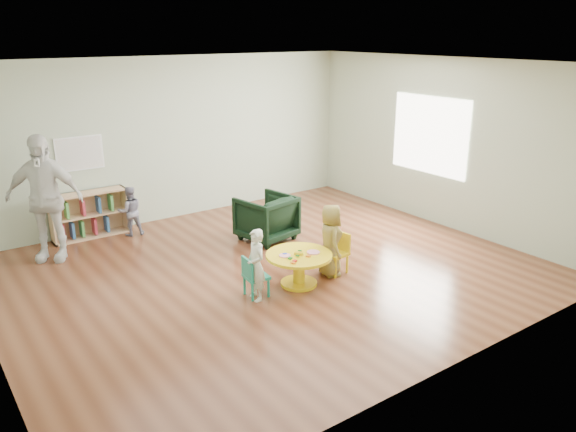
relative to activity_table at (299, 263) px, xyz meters
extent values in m
plane|color=#592E1C|center=(-0.06, 0.59, -0.30)|extent=(7.00, 7.00, 0.00)
cube|color=white|center=(-0.06, 0.59, 2.45)|extent=(7.00, 6.00, 0.10)
cube|color=#A2B298|center=(-0.06, 3.59, 1.10)|extent=(7.00, 0.10, 2.80)
cube|color=#A2B298|center=(-0.06, -2.41, 1.10)|extent=(7.00, 0.10, 2.80)
cube|color=#A2B298|center=(3.44, 0.59, 1.10)|extent=(0.10, 6.00, 2.80)
cube|color=white|center=(3.42, 0.89, 1.20)|extent=(0.02, 1.60, 1.30)
cylinder|color=yellow|center=(0.00, 0.00, -0.10)|extent=(0.15, 0.15, 0.40)
cylinder|color=yellow|center=(0.00, 0.00, -0.28)|extent=(0.48, 0.48, 0.04)
cylinder|color=yellow|center=(0.00, 0.00, 0.11)|extent=(0.87, 0.87, 0.04)
cylinder|color=pink|center=(-0.19, 0.05, 0.14)|extent=(0.15, 0.15, 0.02)
cylinder|color=pink|center=(0.17, -0.08, 0.14)|extent=(0.17, 0.17, 0.02)
cylinder|color=yellow|center=(-0.02, -0.02, 0.16)|extent=(0.12, 0.11, 0.04)
cylinder|color=#126A1C|center=(-0.08, -0.08, 0.16)|extent=(0.05, 0.05, 0.02)
cylinder|color=#126A1C|center=(0.04, 0.04, 0.16)|extent=(0.05, 0.05, 0.02)
cube|color=red|center=(-0.19, -0.17, 0.14)|extent=(0.06, 0.06, 0.02)
cube|color=orange|center=(0.04, -0.14, 0.14)|extent=(0.06, 0.06, 0.02)
cube|color=#1935C0|center=(-0.16, 0.08, 0.14)|extent=(0.06, 0.06, 0.02)
cube|color=#126A1C|center=(-0.19, -0.07, 0.14)|extent=(0.07, 0.06, 0.02)
cube|color=red|center=(0.03, 0.03, 0.14)|extent=(0.07, 0.07, 0.02)
cube|color=orange|center=(-0.25, -0.21, 0.14)|extent=(0.05, 0.06, 0.02)
cube|color=#1B9478|center=(-0.63, 0.05, -0.04)|extent=(0.31, 0.31, 0.04)
cube|color=#1B9478|center=(-0.75, 0.06, 0.10)|extent=(0.05, 0.28, 0.24)
cylinder|color=#1B9478|center=(-0.73, 0.17, -0.18)|extent=(0.03, 0.03, 0.24)
cylinder|color=#1B9478|center=(-0.75, -0.05, -0.18)|extent=(0.03, 0.03, 0.24)
cylinder|color=#1B9478|center=(-0.51, 0.15, -0.18)|extent=(0.03, 0.03, 0.24)
cylinder|color=#1B9478|center=(-0.53, -0.07, -0.18)|extent=(0.03, 0.03, 0.24)
cube|color=yellow|center=(0.63, 0.02, -0.02)|extent=(0.34, 0.34, 0.04)
cube|color=yellow|center=(0.76, 0.04, 0.14)|extent=(0.07, 0.31, 0.26)
cylinder|color=yellow|center=(0.77, -0.09, -0.17)|extent=(0.04, 0.04, 0.26)
cylinder|color=yellow|center=(0.73, 0.16, -0.17)|extent=(0.04, 0.04, 0.26)
cylinder|color=yellow|center=(0.53, -0.12, -0.17)|extent=(0.04, 0.04, 0.26)
cylinder|color=yellow|center=(0.49, 0.12, -0.17)|extent=(0.04, 0.04, 0.26)
cube|color=tan|center=(-2.24, 3.42, 0.07)|extent=(0.03, 0.30, 0.75)
cube|color=tan|center=(-1.07, 3.42, 0.07)|extent=(0.03, 0.30, 0.75)
cube|color=tan|center=(-1.66, 3.42, -0.29)|extent=(1.20, 0.30, 0.03)
cube|color=tan|center=(-1.66, 3.42, 0.43)|extent=(1.20, 0.30, 0.03)
cube|color=tan|center=(-1.66, 3.42, 0.07)|extent=(1.14, 0.28, 0.03)
cube|color=tan|center=(-1.66, 3.56, 0.07)|extent=(1.20, 0.02, 0.75)
cube|color=#C13349|center=(-2.11, 3.40, -0.12)|extent=(0.04, 0.18, 0.26)
cube|color=#2E64A2|center=(-1.96, 3.40, -0.12)|extent=(0.04, 0.18, 0.26)
cube|color=#52A74D|center=(-1.81, 3.40, -0.12)|extent=(0.04, 0.18, 0.26)
cube|color=#C13349|center=(-1.61, 3.40, -0.12)|extent=(0.04, 0.18, 0.26)
cube|color=#2E64A2|center=(-1.41, 3.40, -0.12)|extent=(0.04, 0.18, 0.26)
cube|color=#52A74D|center=(-2.01, 3.40, 0.22)|extent=(0.04, 0.18, 0.26)
cube|color=#C13349|center=(-1.76, 3.40, 0.22)|extent=(0.04, 0.18, 0.26)
cube|color=#2E64A2|center=(-1.51, 3.40, 0.22)|extent=(0.04, 0.18, 0.26)
cube|color=#52A74D|center=(-1.31, 3.40, 0.22)|extent=(0.04, 0.18, 0.26)
cube|color=white|center=(-1.66, 3.58, 1.05)|extent=(0.74, 0.01, 0.54)
cube|color=#FF5835|center=(-1.66, 3.57, 1.05)|extent=(0.70, 0.00, 0.50)
imported|color=black|center=(0.59, 1.66, 0.06)|extent=(0.91, 0.93, 0.73)
imported|color=white|center=(-0.68, -0.02, 0.16)|extent=(0.26, 0.36, 0.91)
imported|color=gold|center=(0.54, 0.02, 0.20)|extent=(0.49, 0.58, 1.00)
imported|color=#1A1940|center=(-1.09, 3.12, 0.11)|extent=(0.44, 0.37, 0.82)
imported|color=silver|center=(-2.42, 2.83, 0.62)|extent=(1.15, 0.97, 1.85)
camera|label=1|loc=(-4.05, -5.40, 2.90)|focal=35.00mm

